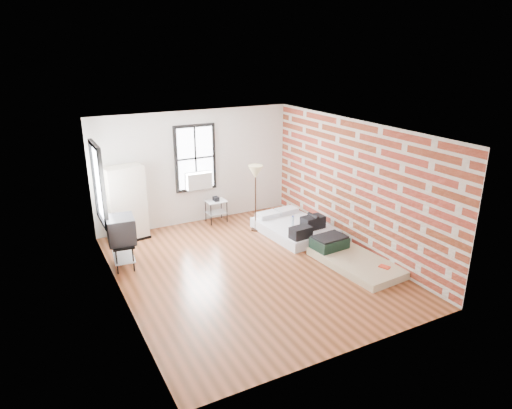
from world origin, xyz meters
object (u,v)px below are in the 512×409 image
mattress_bare (350,257)px  tv_stand (121,231)px  floor_lamp (255,175)px  mattress_main (295,227)px  side_table (216,205)px  wardrobe (126,204)px

mattress_bare → tv_stand: bearing=149.4°
floor_lamp → tv_stand: (-3.24, -0.45, -0.62)m
mattress_main → floor_lamp: size_ratio=1.20×
mattress_bare → floor_lamp: floor_lamp is taller
tv_stand → side_table: bearing=34.7°
mattress_main → floor_lamp: 1.55m
mattress_bare → wardrobe: (-3.72, 3.36, 0.73)m
mattress_bare → side_table: bearing=109.3°
mattress_main → wardrobe: bearing=152.0°
mattress_bare → tv_stand: tv_stand is taller
mattress_main → wardrobe: (-3.56, 1.53, 0.70)m
mattress_main → wardrobe: 3.94m
side_table → tv_stand: bearing=-151.8°
wardrobe → side_table: wardrobe is taller
tv_stand → wardrobe: bearing=79.7°
mattress_main → tv_stand: 4.01m
tv_stand → floor_lamp: bearing=14.4°
mattress_bare → wardrobe: bearing=133.6°
mattress_main → mattress_bare: size_ratio=0.96×
mattress_main → mattress_bare: bearing=-89.6°
wardrobe → side_table: size_ratio=2.63×
mattress_bare → side_table: size_ratio=3.06×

